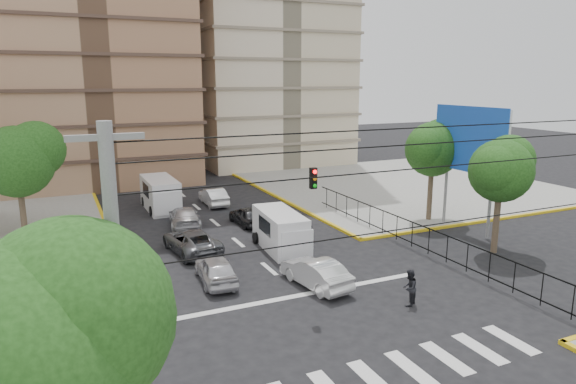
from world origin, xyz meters
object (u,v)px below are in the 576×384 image
van_right_lane (282,232)px  traffic_light_nw (106,216)px  car_silver_front_left (216,269)px  pedestrian_crosswalk (409,288)px  car_white_front_right (316,273)px  van_left_lane (161,195)px

van_right_lane → traffic_light_nw: bearing=-177.1°
car_silver_front_left → pedestrian_crosswalk: size_ratio=2.40×
traffic_light_nw → car_silver_front_left: 6.29m
car_white_front_right → traffic_light_nw: bearing=-42.2°
car_silver_front_left → car_white_front_right: (4.28, -2.53, 0.02)m
van_left_lane → car_silver_front_left: bearing=-92.1°
pedestrian_crosswalk → car_silver_front_left: bearing=-76.7°
van_left_lane → car_white_front_right: size_ratio=1.28×
traffic_light_nw → van_left_lane: 13.40m
van_left_lane → van_right_lane: bearing=-70.4°
car_silver_front_left → pedestrian_crosswalk: pedestrian_crosswalk is taller
van_right_lane → van_left_lane: van_left_lane is taller
van_right_lane → pedestrian_crosswalk: 9.60m
van_left_lane → car_white_front_right: (3.89, -18.20, -0.49)m
van_right_lane → car_silver_front_left: bearing=-143.3°
van_left_lane → car_white_front_right: 18.61m
traffic_light_nw → car_silver_front_left: size_ratio=1.10×
traffic_light_nw → car_white_front_right: 11.02m
van_left_lane → car_white_front_right: bearing=-78.6°
van_left_lane → pedestrian_crosswalk: (6.67, -21.86, -0.36)m
van_right_lane → pedestrian_crosswalk: size_ratio=3.07×
traffic_light_nw → pedestrian_crosswalk: (11.74, -9.60, -2.28)m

